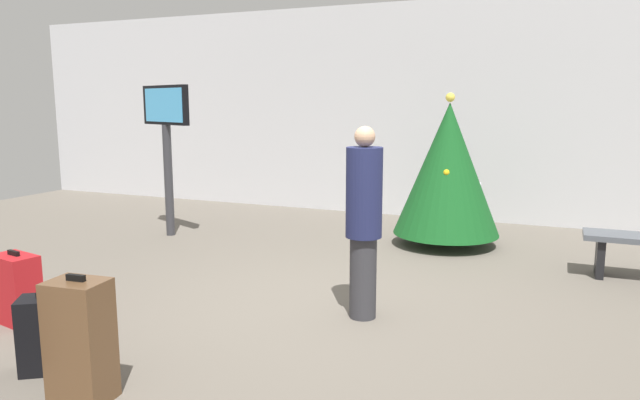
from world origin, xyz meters
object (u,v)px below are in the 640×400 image
(flight_info_kiosk, at_px, (166,128))
(suitcase_3, at_px, (50,334))
(suitcase_1, at_px, (80,341))
(traveller_0, at_px, (364,218))
(suitcase_0, at_px, (17,289))
(holiday_tree, at_px, (448,169))

(flight_info_kiosk, height_order, suitcase_3, flight_info_kiosk)
(suitcase_1, bearing_deg, suitcase_3, 155.80)
(suitcase_1, bearing_deg, traveller_0, 60.36)
(suitcase_0, bearing_deg, traveller_0, 25.19)
(traveller_0, height_order, suitcase_1, traveller_0)
(flight_info_kiosk, bearing_deg, suitcase_1, -59.57)
(traveller_0, distance_m, suitcase_0, 3.01)
(suitcase_0, bearing_deg, suitcase_3, -29.68)
(flight_info_kiosk, height_order, traveller_0, flight_info_kiosk)
(suitcase_1, xyz_separation_m, suitcase_3, (-0.53, 0.24, -0.12))
(flight_info_kiosk, relative_size, suitcase_0, 3.31)
(suitcase_0, xyz_separation_m, suitcase_3, (0.98, -0.56, -0.03))
(holiday_tree, relative_size, suitcase_3, 3.47)
(holiday_tree, bearing_deg, suitcase_1, -105.14)
(flight_info_kiosk, bearing_deg, holiday_tree, 13.93)
(suitcase_1, relative_size, suitcase_3, 1.44)
(suitcase_0, distance_m, suitcase_3, 1.13)
(suitcase_1, height_order, suitcase_3, suitcase_1)
(holiday_tree, xyz_separation_m, suitcase_0, (-2.85, -4.17, -0.71))
(flight_info_kiosk, distance_m, suitcase_1, 4.82)
(suitcase_1, distance_m, suitcase_3, 0.59)
(flight_info_kiosk, relative_size, suitcase_1, 2.55)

